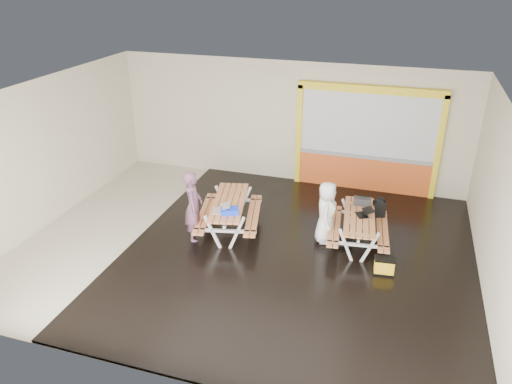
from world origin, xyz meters
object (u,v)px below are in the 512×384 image
(dark_case, at_px, (344,241))
(laptop_right, at_px, (364,213))
(backpack, at_px, (379,208))
(laptop_left, at_px, (221,209))
(fluke_bag, at_px, (384,266))
(person_right, at_px, (326,212))
(blue_pouch, at_px, (230,211))
(toolbox, at_px, (362,201))
(picnic_table_left, at_px, (229,209))
(picnic_table_right, at_px, (359,223))
(person_left, at_px, (193,207))

(dark_case, bearing_deg, laptop_right, 21.75)
(backpack, bearing_deg, dark_case, -131.12)
(laptop_left, height_order, fluke_bag, laptop_left)
(person_right, distance_m, blue_pouch, 2.17)
(toolbox, height_order, dark_case, toolbox)
(laptop_left, bearing_deg, fluke_bag, -3.22)
(picnic_table_left, relative_size, backpack, 4.99)
(picnic_table_right, height_order, toolbox, toolbox)
(picnic_table_right, distance_m, backpack, 0.77)
(person_left, relative_size, toolbox, 4.30)
(toolbox, bearing_deg, blue_pouch, -152.84)
(person_left, bearing_deg, laptop_right, -94.86)
(laptop_right, relative_size, blue_pouch, 1.18)
(picnic_table_left, relative_size, laptop_left, 4.88)
(person_right, bearing_deg, laptop_right, -83.00)
(picnic_table_right, distance_m, person_left, 3.76)
(laptop_left, xyz_separation_m, blue_pouch, (0.22, -0.04, 0.00))
(laptop_left, relative_size, blue_pouch, 1.21)
(blue_pouch, relative_size, dark_case, 1.00)
(dark_case, bearing_deg, laptop_left, -165.26)
(person_right, height_order, dark_case, person_right)
(laptop_left, xyz_separation_m, dark_case, (2.71, 0.71, -0.76))
(laptop_right, height_order, toolbox, toolbox)
(laptop_left, xyz_separation_m, laptop_right, (3.09, 0.86, -0.06))
(laptop_left, relative_size, dark_case, 1.21)
(laptop_right, distance_m, dark_case, 0.81)
(laptop_left, bearing_deg, blue_pouch, -10.33)
(laptop_left, bearing_deg, picnic_table_left, 89.78)
(person_left, relative_size, fluke_bag, 3.91)
(picnic_table_left, xyz_separation_m, person_right, (2.27, 0.17, 0.17))
(blue_pouch, relative_size, toolbox, 0.98)
(picnic_table_left, relative_size, laptop_right, 5.04)
(laptop_right, bearing_deg, backpack, 64.73)
(laptop_left, distance_m, toolbox, 3.29)
(person_left, distance_m, fluke_bag, 4.37)
(person_right, height_order, laptop_right, person_right)
(person_left, relative_size, laptop_left, 3.61)
(person_left, height_order, fluke_bag, person_left)
(toolbox, xyz_separation_m, fluke_bag, (0.68, -1.59, -0.64))
(fluke_bag, bearing_deg, backpack, 99.69)
(person_right, relative_size, backpack, 3.14)
(toolbox, bearing_deg, dark_case, -112.62)
(laptop_right, bearing_deg, picnic_table_right, -150.69)
(blue_pouch, bearing_deg, picnic_table_right, 17.08)
(picnic_table_right, relative_size, laptop_right, 4.44)
(person_left, xyz_separation_m, toolbox, (3.64, 1.44, -0.01))
(person_right, relative_size, blue_pouch, 3.72)
(laptop_left, bearing_deg, toolbox, 24.77)
(laptop_left, height_order, dark_case, laptop_left)
(person_right, bearing_deg, blue_pouch, 103.55)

